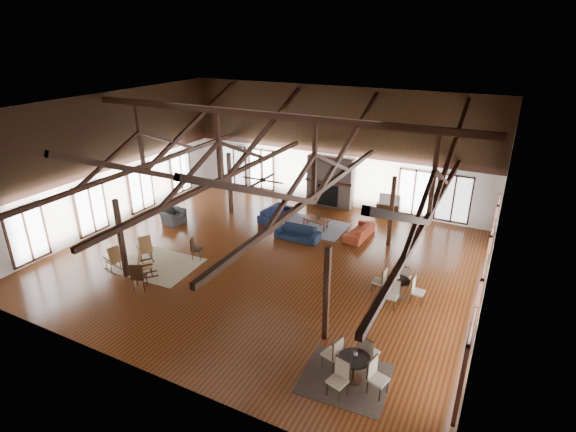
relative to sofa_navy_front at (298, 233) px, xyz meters
The scene contains 31 objects.
floor 2.30m from the sofa_navy_front, 97.31° to the right, with size 16.00×16.00×0.00m, color #562E12.
ceiling 6.15m from the sofa_navy_front, 97.31° to the right, with size 16.00×14.00×0.02m, color black.
wall_back 5.47m from the sofa_navy_front, 93.50° to the left, with size 16.00×0.02×6.00m, color white.
wall_front 9.65m from the sofa_navy_front, 91.79° to the right, with size 16.00×0.02×6.00m, color white.
wall_left 9.01m from the sofa_navy_front, 164.76° to the right, with size 0.02×14.00×6.00m, color white.
wall_right 8.48m from the sofa_navy_front, 16.33° to the right, with size 0.02×14.00×6.00m, color white.
roof_truss 4.38m from the sofa_navy_front, 97.31° to the right, with size 15.60×14.07×3.14m.
post_grid 2.59m from the sofa_navy_front, 97.31° to the right, with size 8.16×7.16×3.05m.
fireplace 4.53m from the sofa_navy_front, 93.76° to the left, with size 2.50×0.69×2.60m.
ceiling_fan 4.75m from the sofa_navy_front, 86.31° to the right, with size 1.60×1.60×0.75m.
sofa_navy_front is the anchor object (origin of this frame).
sofa_navy_left 2.46m from the sofa_navy_front, 141.31° to the left, with size 0.77×1.96×0.57m, color #131A36.
sofa_orange 2.74m from the sofa_navy_front, 31.49° to the left, with size 0.76×1.95×0.57m, color maroon.
coffee_table 1.47m from the sofa_navy_front, 81.45° to the left, with size 1.32×0.94×0.46m.
vase 1.52m from the sofa_navy_front, 77.07° to the left, with size 0.19×0.19×0.20m, color #B2B2B2.
armchair 6.10m from the sofa_navy_front, 169.58° to the right, with size 0.87×1.00×0.65m, color #29292B.
side_table_lamp 6.50m from the sofa_navy_front, behind, with size 0.43×0.43×1.09m.
rocking_chair_a 6.37m from the sofa_navy_front, 134.69° to the right, with size 0.97×0.83×1.10m.
rocking_chair_b 6.61m from the sofa_navy_front, 123.91° to the right, with size 0.83×0.88×1.02m.
rocking_chair_c 7.54m from the sofa_navy_front, 131.47° to the right, with size 0.86×0.58×1.02m.
side_chair_a 4.52m from the sofa_navy_front, 129.47° to the right, with size 0.50×0.50×0.91m.
side_chair_b 7.02m from the sofa_navy_front, 116.68° to the right, with size 0.60×0.60×1.06m.
cafe_table_near 8.63m from the sofa_navy_front, 54.29° to the right, with size 1.96×1.96×1.00m.
cafe_table_far 5.69m from the sofa_navy_front, 27.09° to the right, with size 1.82×1.82×0.94m.
cup_near 8.57m from the sofa_navy_front, 54.00° to the right, with size 0.12×0.12×0.09m, color #B2B2B2.
cup_far 5.62m from the sofa_navy_front, 26.56° to the right, with size 0.13×0.13×0.10m, color #B2B2B2.
tv_console 5.28m from the sofa_navy_front, 58.27° to the left, with size 1.12×0.42×0.56m, color black.
television 5.34m from the sofa_navy_front, 57.83° to the left, with size 1.01×0.13×0.58m, color #B2B2B2.
rug_tan 6.00m from the sofa_navy_front, 129.82° to the right, with size 3.04×2.39×0.01m, color tan.
rug_navy 1.57m from the sofa_navy_front, 86.42° to the left, with size 2.96×2.22×0.01m, color #1B264B.
rug_dark 8.58m from the sofa_navy_front, 55.56° to the right, with size 2.25×2.04×0.01m, color black.
Camera 1 is at (7.99, -13.74, 8.56)m, focal length 28.00 mm.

